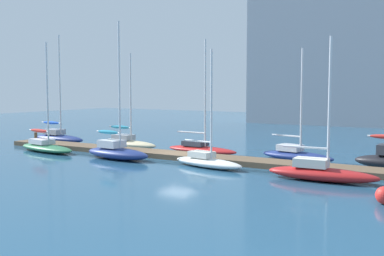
{
  "coord_description": "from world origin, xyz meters",
  "views": [
    {
      "loc": [
        17.77,
        -27.73,
        5.01
      ],
      "look_at": [
        0.0,
        2.0,
        2.0
      ],
      "focal_mm": 43.66,
      "sensor_mm": 36.0,
      "label": 1
    }
  ],
  "objects": [
    {
      "name": "ground_plane",
      "position": [
        0.0,
        0.0,
        0.0
      ],
      "size": [
        120.0,
        120.0,
        0.0
      ],
      "primitive_type": "plane",
      "color": "navy"
    },
    {
      "name": "dock_pier",
      "position": [
        0.0,
        0.0,
        0.18
      ],
      "size": [
        32.43,
        2.2,
        0.36
      ],
      "primitive_type": "cube",
      "color": "brown",
      "rests_on": "ground_plane"
    },
    {
      "name": "dock_piling_near_end",
      "position": [
        -15.81,
        0.95,
        0.49
      ],
      "size": [
        0.28,
        0.28,
        0.98
      ],
      "primitive_type": "cylinder",
      "color": "brown",
      "rests_on": "ground_plane"
    },
    {
      "name": "sailboat_0",
      "position": [
        -14.47,
        2.34,
        0.57
      ],
      "size": [
        6.16,
        1.97,
        9.68
      ],
      "rotation": [
        0.0,
        0.0,
        -0.05
      ],
      "color": "navy",
      "rests_on": "ground_plane"
    },
    {
      "name": "sailboat_1",
      "position": [
        -10.65,
        -2.52,
        0.47
      ],
      "size": [
        6.49,
        2.77,
        8.46
      ],
      "rotation": [
        0.0,
        0.0,
        -0.16
      ],
      "color": "#2D7047",
      "rests_on": "ground_plane"
    },
    {
      "name": "sailboat_2",
      "position": [
        -6.66,
        2.68,
        0.51
      ],
      "size": [
        5.98,
        2.11,
        7.82
      ],
      "rotation": [
        0.0,
        0.0,
        -0.09
      ],
      "color": "beige",
      "rests_on": "ground_plane"
    },
    {
      "name": "sailboat_3",
      "position": [
        -3.42,
        -2.6,
        0.59
      ],
      "size": [
        5.69,
        2.37,
        9.52
      ],
      "rotation": [
        0.0,
        0.0,
        -0.09
      ],
      "color": "navy",
      "rests_on": "ground_plane"
    },
    {
      "name": "sailboat_4",
      "position": [
        0.28,
        2.85,
        0.44
      ],
      "size": [
        6.08,
        2.07,
        8.6
      ],
      "rotation": [
        0.0,
        0.0,
        -0.06
      ],
      "color": "#B21E1E",
      "rests_on": "ground_plane"
    },
    {
      "name": "sailboat_5",
      "position": [
        3.7,
        -2.32,
        0.44
      ],
      "size": [
        5.36,
        2.36,
        7.37
      ],
      "rotation": [
        0.0,
        0.0,
        -0.19
      ],
      "color": "white",
      "rests_on": "ground_plane"
    },
    {
      "name": "sailboat_6",
      "position": [
        7.66,
        3.1,
        0.47
      ],
      "size": [
        5.53,
        2.57,
        7.64
      ],
      "rotation": [
        0.0,
        0.0,
        -0.18
      ],
      "color": "navy",
      "rests_on": "ground_plane"
    },
    {
      "name": "sailboat_7",
      "position": [
        11.02,
        -2.93,
        0.5
      ],
      "size": [
        5.98,
        1.79,
        7.7
      ],
      "rotation": [
        0.0,
        0.0,
        0.04
      ],
      "color": "#B21E1E",
      "rests_on": "ground_plane"
    },
    {
      "name": "mooring_buoy_yellow",
      "position": [
        6.21,
        6.51,
        0.33
      ],
      "size": [
        0.66,
        0.66,
        0.66
      ],
      "primitive_type": "sphere",
      "color": "yellow",
      "rests_on": "ground_plane"
    },
    {
      "name": "harbor_building_distant",
      "position": [
        1.16,
        39.52,
        10.0
      ],
      "size": [
        21.59,
        12.71,
        20.01
      ],
      "primitive_type": "cube",
      "color": "#9399A3",
      "rests_on": "ground_plane"
    }
  ]
}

